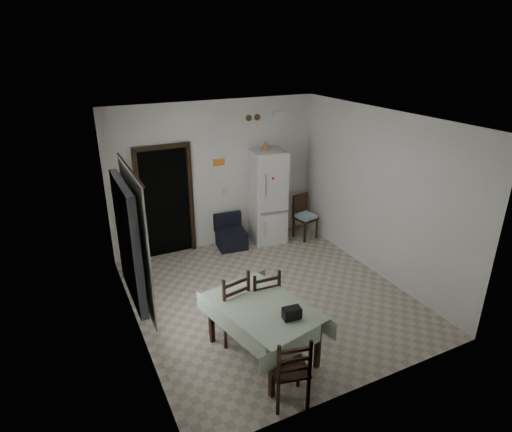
{
  "coord_description": "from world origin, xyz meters",
  "views": [
    {
      "loc": [
        -2.85,
        -5.29,
        3.93
      ],
      "look_at": [
        0.0,
        0.5,
        1.25
      ],
      "focal_mm": 30.0,
      "sensor_mm": 36.0,
      "label": 1
    }
  ],
  "objects": [
    {
      "name": "emergency_light",
      "position": [
        1.35,
        2.21,
        2.55
      ],
      "size": [
        0.25,
        0.07,
        0.09
      ],
      "primitive_type": "cube",
      "color": "white",
      "rests_on": "ground"
    },
    {
      "name": "dining_table",
      "position": [
        -0.73,
        -1.18,
        0.38
      ],
      "size": [
        1.27,
        1.65,
        0.77
      ],
      "primitive_type": null,
      "rotation": [
        0.0,
        0.0,
        0.22
      ],
      "color": "#B1C5A9",
      "rests_on": "ground"
    },
    {
      "name": "curtain_rod",
      "position": [
        -2.03,
        -0.2,
        2.5
      ],
      "size": [
        0.02,
        1.6,
        0.02
      ],
      "primitive_type": "cylinder",
      "rotation": [
        1.57,
        0.0,
        0.0
      ],
      "color": "black",
      "rests_on": "ground"
    },
    {
      "name": "corner_chair",
      "position": [
        1.74,
        1.67,
        0.46
      ],
      "size": [
        0.47,
        0.47,
        0.93
      ],
      "primitive_type": null,
      "rotation": [
        0.0,
        0.0,
        0.2
      ],
      "color": "black",
      "rests_on": "ground"
    },
    {
      "name": "light_switch",
      "position": [
        0.15,
        2.24,
        1.1
      ],
      "size": [
        0.08,
        0.02,
        0.12
      ],
      "primitive_type": "cube",
      "color": "beige",
      "rests_on": "ground"
    },
    {
      "name": "wall_left",
      "position": [
        -2.1,
        0.0,
        1.45
      ],
      "size": [
        0.02,
        4.5,
        2.9
      ],
      "primitive_type": null,
      "color": "silver",
      "rests_on": "ground"
    },
    {
      "name": "navy_seat",
      "position": [
        0.16,
        1.93,
        0.34
      ],
      "size": [
        0.62,
        0.6,
        0.68
      ],
      "primitive_type": null,
      "rotation": [
        0.0,
        0.0,
        -0.12
      ],
      "color": "black",
      "rests_on": "ground"
    },
    {
      "name": "ground",
      "position": [
        0.0,
        0.0,
        0.0
      ],
      "size": [
        4.5,
        4.5,
        0.0
      ],
      "primitive_type": "plane",
      "color": "#BAAD98",
      "rests_on": "ground"
    },
    {
      "name": "dining_chair_far_left",
      "position": [
        -0.98,
        -0.63,
        0.54
      ],
      "size": [
        0.54,
        0.54,
        1.07
      ],
      "primitive_type": null,
      "rotation": [
        0.0,
        0.0,
        3.34
      ],
      "color": "black",
      "rests_on": "ground"
    },
    {
      "name": "ceiling",
      "position": [
        0.0,
        0.0,
        2.9
      ],
      "size": [
        4.2,
        4.5,
        0.02
      ],
      "primitive_type": null,
      "color": "white",
      "rests_on": "ground"
    },
    {
      "name": "fridge",
      "position": [
        0.95,
        1.93,
        0.97
      ],
      "size": [
        0.7,
        0.7,
        1.93
      ],
      "primitive_type": null,
      "rotation": [
        0.0,
        0.0,
        -0.13
      ],
      "color": "silver",
      "rests_on": "ground"
    },
    {
      "name": "calendar",
      "position": [
        0.05,
        2.24,
        1.62
      ],
      "size": [
        0.28,
        0.02,
        0.4
      ],
      "primitive_type": "cube",
      "color": "white",
      "rests_on": "ground"
    },
    {
      "name": "wall_back",
      "position": [
        0.0,
        2.25,
        1.45
      ],
      "size": [
        4.2,
        0.02,
        2.9
      ],
      "primitive_type": null,
      "color": "silver",
      "rests_on": "ground"
    },
    {
      "name": "calendar_image",
      "position": [
        0.05,
        2.23,
        1.72
      ],
      "size": [
        0.24,
        0.01,
        0.14
      ],
      "primitive_type": "cube",
      "color": "orange",
      "rests_on": "ground"
    },
    {
      "name": "doorway",
      "position": [
        -1.05,
        2.45,
        1.06
      ],
      "size": [
        1.06,
        0.52,
        2.22
      ],
      "color": "black",
      "rests_on": "ground"
    },
    {
      "name": "black_bag",
      "position": [
        -0.53,
        -1.57,
        0.84
      ],
      "size": [
        0.24,
        0.16,
        0.14
      ],
      "primitive_type": "cube",
      "rotation": [
        0.0,
        0.0,
        -0.12
      ],
      "color": "black",
      "rests_on": "dining_table"
    },
    {
      "name": "tan_cone",
      "position": [
        0.91,
        1.93,
        2.02
      ],
      "size": [
        0.24,
        0.24,
        0.19
      ],
      "primitive_type": "cone",
      "rotation": [
        0.0,
        0.0,
        0.02
      ],
      "color": "tan",
      "rests_on": "fridge"
    },
    {
      "name": "wall_front",
      "position": [
        0.0,
        -2.25,
        1.45
      ],
      "size": [
        4.2,
        0.02,
        2.9
      ],
      "primitive_type": null,
      "color": "silver",
      "rests_on": "ground"
    },
    {
      "name": "dining_chair_far_right",
      "position": [
        -0.48,
        -0.65,
        0.5
      ],
      "size": [
        0.45,
        0.45,
        1.0
      ],
      "primitive_type": null,
      "rotation": [
        0.0,
        0.0,
        3.09
      ],
      "color": "black",
      "rests_on": "ground"
    },
    {
      "name": "vent_right",
      "position": [
        0.88,
        2.23,
        2.52
      ],
      "size": [
        0.12,
        0.03,
        0.12
      ],
      "primitive_type": "cylinder",
      "rotation": [
        1.57,
        0.0,
        0.0
      ],
      "color": "brown",
      "rests_on": "ground"
    },
    {
      "name": "vent_left",
      "position": [
        0.7,
        2.23,
        2.52
      ],
      "size": [
        0.12,
        0.03,
        0.12
      ],
      "primitive_type": "cylinder",
      "rotation": [
        1.57,
        0.0,
        0.0
      ],
      "color": "brown",
      "rests_on": "ground"
    },
    {
      "name": "wall_right",
      "position": [
        2.1,
        0.0,
        1.45
      ],
      "size": [
        0.02,
        4.5,
        2.9
      ],
      "primitive_type": null,
      "color": "silver",
      "rests_on": "ground"
    },
    {
      "name": "window_recess",
      "position": [
        -2.15,
        -0.2,
        1.55
      ],
      "size": [
        0.1,
        1.2,
        1.6
      ],
      "primitive_type": "cube",
      "color": "silver",
      "rests_on": "ground"
    },
    {
      "name": "dining_chair_near_head",
      "position": [
        -0.82,
        -2.03,
        0.48
      ],
      "size": [
        0.5,
        0.5,
        0.96
      ],
      "primitive_type": null,
      "rotation": [
        0.0,
        0.0,
        2.91
      ],
      "color": "black",
      "rests_on": "ground"
    },
    {
      "name": "curtain",
      "position": [
        -2.04,
        -0.2,
        1.55
      ],
      "size": [
        0.02,
        1.45,
        1.85
      ],
      "primitive_type": "cube",
      "color": "silver",
      "rests_on": "ground"
    }
  ]
}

